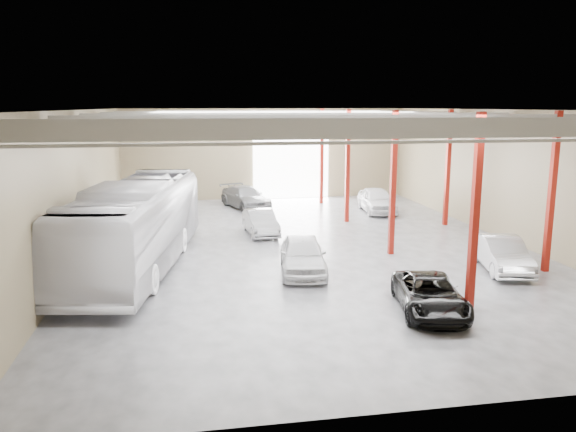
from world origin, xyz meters
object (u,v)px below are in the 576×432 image
object	(u,v)px
coach_bus	(137,225)
car_right_far	(377,200)
car_right_near	(502,254)
car_row_b	(261,222)
black_sedan	(430,295)
car_row_a	(303,255)
car_row_c	(246,197)

from	to	relation	value
coach_bus	car_right_far	size ratio (longest dim) A/B	2.86
car_right_near	car_right_far	bearing A→B (deg)	107.28
car_row_b	black_sedan	bearing A→B (deg)	-76.04
coach_bus	black_sedan	bearing A→B (deg)	-25.80
coach_bus	car_right_far	bearing A→B (deg)	46.13
black_sedan	car_row_a	bearing A→B (deg)	133.40
coach_bus	car_right_far	world-z (taller)	coach_bus
black_sedan	car_row_b	world-z (taller)	car_row_b
coach_bus	car_right_near	xyz separation A→B (m)	(15.90, -3.27, -1.21)
black_sedan	coach_bus	bearing A→B (deg)	155.56
black_sedan	car_right_near	size ratio (longest dim) A/B	1.01
car_row_c	car_right_near	world-z (taller)	car_row_c
car_row_c	car_right_far	world-z (taller)	car_right_far
black_sedan	car_right_far	xyz separation A→B (m)	(4.37, 18.65, 0.20)
car_row_b	coach_bus	bearing A→B (deg)	-141.99
black_sedan	car_row_c	xyz separation A→B (m)	(-4.36, 21.87, 0.12)
car_row_a	car_right_far	world-z (taller)	car_right_far
coach_bus	car_row_c	xyz separation A→B (m)	(6.26, 14.32, -1.20)
car_row_c	car_row_a	bearing A→B (deg)	-106.52
car_right_near	car_right_far	xyz separation A→B (m)	(-0.91, 14.37, 0.08)
car_row_a	car_right_near	xyz separation A→B (m)	(8.76, -1.19, -0.06)
car_row_b	car_row_c	distance (m)	8.63
coach_bus	black_sedan	xyz separation A→B (m)	(10.62, -7.55, -1.32)
car_row_a	car_row_b	world-z (taller)	car_row_a
car_row_b	car_right_far	world-z (taller)	car_right_far
car_row_a	car_row_b	size ratio (longest dim) A/B	1.13
car_row_c	car_right_far	size ratio (longest dim) A/B	1.07
coach_bus	car_right_far	distance (m)	18.69
car_row_b	car_right_near	size ratio (longest dim) A/B	0.92
car_row_a	coach_bus	bearing A→B (deg)	171.78
car_row_a	car_row_b	bearing A→B (deg)	104.45
black_sedan	car_row_c	world-z (taller)	car_row_c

